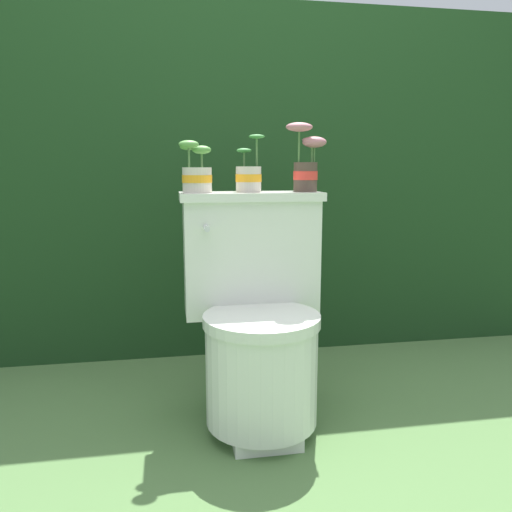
% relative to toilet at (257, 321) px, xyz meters
% --- Properties ---
extents(ground_plane, '(12.00, 12.00, 0.00)m').
position_rel_toilet_xyz_m(ground_plane, '(0.08, -0.05, -0.37)').
color(ground_plane, '#4C703D').
extents(hedge_backdrop, '(3.35, 1.07, 1.64)m').
position_rel_toilet_xyz_m(hedge_backdrop, '(0.08, 1.20, 0.45)').
color(hedge_backdrop, '#193819').
rests_on(hedge_backdrop, ground).
extents(toilet, '(0.51, 0.51, 0.81)m').
position_rel_toilet_xyz_m(toilet, '(0.00, 0.00, 0.00)').
color(toilet, silver).
rests_on(toilet, ground).
extents(potted_plant_left, '(0.11, 0.11, 0.18)m').
position_rel_toilet_xyz_m(potted_plant_left, '(-0.19, 0.12, 0.51)').
color(potted_plant_left, beige).
rests_on(potted_plant_left, toilet).
extents(potted_plant_midleft, '(0.11, 0.09, 0.20)m').
position_rel_toilet_xyz_m(potted_plant_midleft, '(-0.01, 0.15, 0.50)').
color(potted_plant_midleft, beige).
rests_on(potted_plant_midleft, toilet).
extents(potted_plant_middle, '(0.15, 0.09, 0.25)m').
position_rel_toilet_xyz_m(potted_plant_middle, '(0.21, 0.14, 0.55)').
color(potted_plant_middle, '#47382D').
rests_on(potted_plant_middle, toilet).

